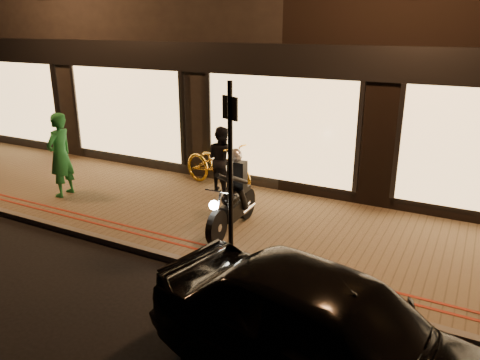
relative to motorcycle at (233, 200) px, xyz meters
The scene contains 11 objects.
ground 1.68m from the motorcycle, 95.46° to the right, with size 90.00×90.00×0.00m, color black.
sidewalk 0.85m from the motorcycle, 105.97° to the left, with size 50.00×4.00×0.12m, color brown.
kerb_stone 1.61m from the motorcycle, 95.64° to the right, with size 50.00×0.14×0.12m, color #59544C.
red_kerb_lines 1.14m from the motorcycle, 98.58° to the right, with size 50.00×0.26×0.01m.
building_row 8.27m from the motorcycle, 91.10° to the left, with size 48.00×10.11×8.50m.
motorcycle is the anchor object (origin of this frame).
sign_post 1.76m from the motorcycle, 62.89° to the right, with size 0.33×0.17×3.00m.
bicycle_gold 2.50m from the motorcycle, 127.25° to the left, with size 0.75×2.14×1.12m, color gold.
person_green 4.41m from the motorcycle, behind, with size 0.70×0.46×1.93m, color #1C6B32.
person_dark 2.24m from the motorcycle, 125.49° to the left, with size 0.76×0.59×1.56m, color black.
parked_car 4.25m from the motorcycle, 47.11° to the right, with size 1.74×4.33×1.47m, color black.
Camera 1 is at (4.14, -5.77, 3.90)m, focal length 35.00 mm.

